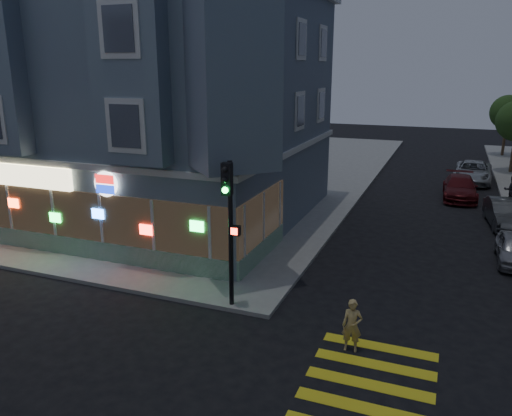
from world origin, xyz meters
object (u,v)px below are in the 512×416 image
Objects in this scene: parked_car_c at (460,188)px; parked_car_d at (473,172)px; street_tree_far at (508,112)px; running_child at (352,326)px; pedestrian_a at (512,190)px; parked_car_b at (505,214)px; traffic_signal at (229,211)px.

parked_car_d is (0.84, 5.20, 0.04)m from parked_car_c.
street_tree_far reaches higher than running_child.
running_child is at bearing 67.22° from pedestrian_a.
running_child is at bearing -100.27° from parked_car_c.
parked_car_c is (-3.60, -17.42, -3.25)m from street_tree_far.
parked_car_d is (-1.26, 10.40, 0.04)m from parked_car_b.
pedestrian_a is (5.54, 18.37, 0.23)m from running_child.
running_child is 19.19m from pedestrian_a.
parked_car_c is at bearing -96.04° from parked_car_d.
street_tree_far reaches higher than pedestrian_a.
street_tree_far is 18.08m from parked_car_c.
pedestrian_a is at bearing 75.26° from parked_car_b.
street_tree_far is at bearing 69.71° from traffic_signal.
parked_car_b is at bearing 51.59° from traffic_signal.
running_child is 0.32× the size of parked_car_c.
parked_car_d is 1.08× the size of traffic_signal.
street_tree_far is 1.02× the size of parked_car_d.
pedestrian_a reaches higher than running_child.
parked_car_b is 0.88× the size of parked_car_c.
pedestrian_a is 0.33× the size of parked_car_d.
traffic_signal is at bearing -106.51° from street_tree_far.
traffic_signal is at bearing -131.19° from parked_car_b.
parked_car_b is 10.48m from parked_car_d.
parked_car_b is at bearing -69.93° from parked_car_c.
pedestrian_a is (-0.90, -18.44, -2.94)m from street_tree_far.
parked_car_d is 25.02m from traffic_signal.
traffic_signal is (-9.12, -13.20, 2.72)m from parked_car_b.
street_tree_far is 1.12× the size of parked_car_c.
street_tree_far reaches higher than parked_car_d.
parked_car_b is (4.94, 14.19, -0.08)m from running_child.
parked_car_d reaches higher than parked_car_c.
parked_car_c is at bearing 65.34° from traffic_signal.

